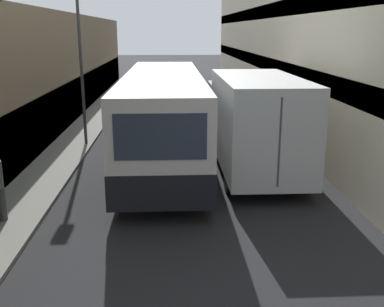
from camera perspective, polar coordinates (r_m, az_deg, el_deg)
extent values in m
plane|color=#232326|center=(14.74, -0.48, -2.77)|extent=(150.00, 150.00, 0.00)
cube|color=gray|center=(15.26, -18.10, -2.71)|extent=(1.67, 60.00, 0.11)
cube|color=#333D47|center=(15.12, 18.68, 8.30)|extent=(1.08, 60.00, 0.70)
cube|color=silver|center=(16.19, -3.62, 5.34)|extent=(2.60, 11.97, 2.70)
cube|color=black|center=(16.37, -3.56, 2.23)|extent=(2.62, 11.99, 0.90)
cube|color=#2D3847|center=(16.13, -3.64, 6.76)|extent=(2.64, 11.01, 0.87)
cube|color=#2D3847|center=(10.22, -4.05, 2.11)|extent=(2.13, 0.04, 1.08)
cylinder|color=black|center=(20.12, -6.70, 3.54)|extent=(0.24, 1.00, 1.00)
cylinder|color=black|center=(20.09, -0.16, 3.63)|extent=(0.24, 1.00, 1.00)
cylinder|color=black|center=(12.97, -8.77, -3.19)|extent=(0.24, 1.00, 1.00)
cylinder|color=black|center=(12.93, 1.37, -3.07)|extent=(0.24, 1.00, 1.00)
cube|color=silver|center=(18.54, 5.91, 5.60)|extent=(2.34, 2.29, 2.12)
cube|color=silver|center=(14.52, 8.35, 4.13)|extent=(2.43, 5.89, 2.78)
cube|color=#4C4C4C|center=(11.71, 11.07, 1.30)|extent=(0.05, 0.02, 2.36)
cylinder|color=black|center=(18.60, 2.49, 2.59)|extent=(0.22, 0.96, 0.96)
cylinder|color=black|center=(18.93, 9.11, 2.64)|extent=(0.22, 0.96, 0.96)
cylinder|color=black|center=(13.13, 4.76, -2.92)|extent=(0.22, 0.96, 0.96)
cylinder|color=black|center=(13.59, 13.97, -2.70)|extent=(0.22, 0.96, 0.96)
cube|color=navy|center=(30.46, -5.23, 8.81)|extent=(1.98, 4.64, 1.78)
cube|color=#2D3847|center=(32.39, -5.11, 9.76)|extent=(1.58, 0.04, 0.62)
cylinder|color=black|center=(31.95, -6.71, 7.59)|extent=(0.16, 0.64, 0.64)
cylinder|color=black|center=(31.88, -3.49, 7.64)|extent=(0.16, 0.64, 0.64)
cylinder|color=black|center=(29.29, -7.05, 6.87)|extent=(0.16, 0.64, 0.64)
cylinder|color=black|center=(29.21, -3.54, 6.94)|extent=(0.16, 0.64, 0.64)
cylinder|color=#383838|center=(11.87, -22.98, -5.94)|extent=(0.19, 0.19, 0.83)
cylinder|color=#38383D|center=(18.46, -13.88, 10.66)|extent=(0.12, 0.12, 6.22)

